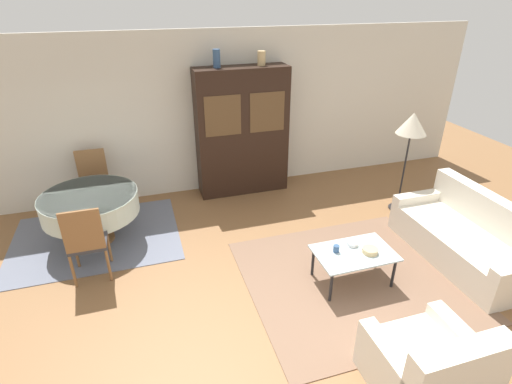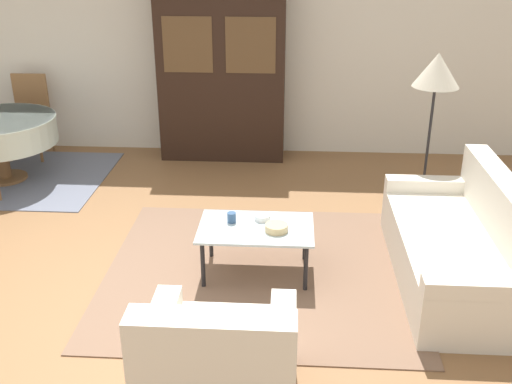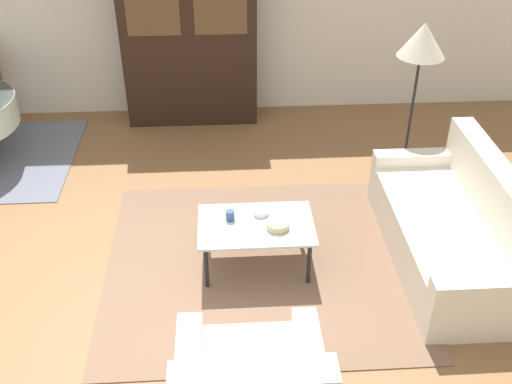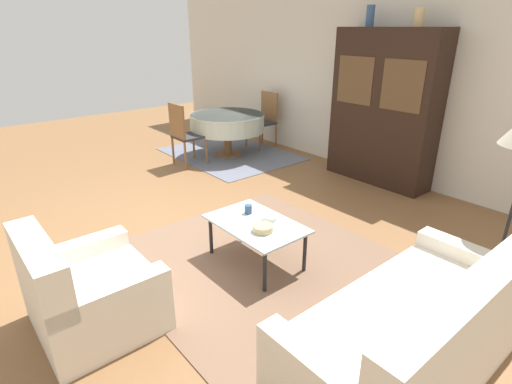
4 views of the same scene
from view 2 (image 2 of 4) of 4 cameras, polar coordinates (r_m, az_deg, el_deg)
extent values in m
plane|color=brown|center=(4.92, -14.15, -10.07)|extent=(14.00, 14.00, 0.00)
cube|color=beige|center=(7.75, -7.30, 13.66)|extent=(10.00, 0.06, 2.70)
cube|color=brown|center=(5.15, 0.34, -7.52)|extent=(2.59, 2.39, 0.01)
cube|color=slate|center=(7.63, -22.63, 1.31)|extent=(2.32, 1.78, 0.01)
cube|color=silver|center=(5.20, 18.27, -5.91)|extent=(0.90, 1.94, 0.43)
cube|color=silver|center=(5.11, 22.69, -1.67)|extent=(0.20, 1.94, 0.44)
cube|color=silver|center=(4.33, 21.45, -8.53)|extent=(0.90, 0.16, 0.12)
cube|color=silver|center=(5.86, 16.63, 0.70)|extent=(0.90, 0.16, 0.12)
cube|color=silver|center=(3.81, -3.42, -16.63)|extent=(0.91, 0.84, 0.42)
cube|color=silver|center=(3.30, -4.27, -14.72)|extent=(0.91, 0.20, 0.41)
cube|color=silver|center=(3.71, -9.43, -13.04)|extent=(0.16, 0.84, 0.12)
cube|color=silver|center=(3.62, 2.53, -13.64)|extent=(0.16, 0.84, 0.12)
cylinder|color=black|center=(4.86, -5.09, -6.86)|extent=(0.04, 0.04, 0.41)
cylinder|color=black|center=(4.81, 4.77, -7.18)|extent=(0.04, 0.04, 0.41)
cylinder|color=black|center=(5.28, -4.32, -4.15)|extent=(0.04, 0.04, 0.41)
cylinder|color=black|center=(5.24, 4.69, -4.41)|extent=(0.04, 0.04, 0.41)
cube|color=silver|center=(4.93, 0.00, -3.45)|extent=(0.95, 0.61, 0.02)
cube|color=black|center=(7.45, -3.26, 11.25)|extent=(1.53, 0.45, 2.15)
cube|color=brown|center=(7.21, -6.54, 13.76)|extent=(0.58, 0.01, 0.64)
cube|color=brown|center=(7.12, -0.52, 13.78)|extent=(0.58, 0.01, 0.64)
cylinder|color=brown|center=(7.56, -22.71, 1.26)|extent=(0.48, 0.48, 0.03)
cylinder|color=brown|center=(7.50, -22.95, 2.69)|extent=(0.14, 0.14, 0.43)
cylinder|color=brown|center=(7.91, -19.88, 4.25)|extent=(0.04, 0.04, 0.45)
cylinder|color=brown|center=(8.07, -22.52, 4.23)|extent=(0.04, 0.04, 0.45)
cylinder|color=brown|center=(8.26, -18.84, 5.19)|extent=(0.04, 0.04, 0.45)
cylinder|color=brown|center=(8.42, -21.40, 5.16)|extent=(0.04, 0.04, 0.45)
cube|color=#333338|center=(8.09, -20.91, 6.34)|extent=(0.44, 0.44, 0.04)
cube|color=brown|center=(8.20, -20.65, 8.68)|extent=(0.44, 0.04, 0.53)
cylinder|color=black|center=(6.52, 15.40, -1.34)|extent=(0.28, 0.28, 0.02)
cylinder|color=black|center=(6.28, 16.04, 4.10)|extent=(0.03, 0.03, 1.29)
cone|color=beige|center=(6.07, 16.87, 11.07)|extent=(0.45, 0.45, 0.32)
cylinder|color=#33517A|center=(4.99, -2.34, -2.44)|extent=(0.07, 0.07, 0.09)
cylinder|color=tan|center=(4.85, 1.97, -3.42)|extent=(0.19, 0.19, 0.06)
cylinder|color=white|center=(5.03, 0.63, -2.43)|extent=(0.13, 0.13, 0.05)
camera|label=1|loc=(2.80, -71.67, 20.77)|focal=28.00mm
camera|label=3|loc=(0.97, -68.43, 57.77)|focal=42.00mm
camera|label=4|loc=(3.25, 49.32, 6.26)|focal=28.00mm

